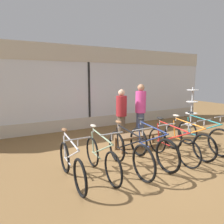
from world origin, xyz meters
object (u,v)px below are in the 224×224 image
Objects in this scene: bicycle_center_left at (128,152)px; accessory_rack at (191,115)px; bicycle_far_right at (202,136)px; customer_by_window at (121,114)px; customer_near_rack at (140,110)px; bicycle_right at (187,140)px; display_bench at (139,136)px; bicycle_center_right at (171,144)px; bicycle_far_left at (71,164)px; bicycle_center at (151,147)px; bicycle_left at (101,157)px.

bicycle_center_left is 1.08× the size of accessory_rack.
customer_by_window reaches higher than bicycle_far_right.
customer_near_rack reaches higher than customer_by_window.
bicycle_right is 0.96× the size of customer_near_rack.
bicycle_center_right is at bearing -77.89° from display_bench.
bicycle_center_left reaches higher than bicycle_far_left.
bicycle_far_right is (2.51, 0.10, -0.00)m from bicycle_center_left.
bicycle_far_right is 1.30× the size of display_bench.
bicycle_center is at bearing 4.83° from bicycle_center_left.
display_bench is 1.10m from customer_near_rack.
bicycle_far_right reaches higher than bicycle_center_right.
accessory_rack is at bearing 7.30° from display_bench.
bicycle_center_right is at bearing -176.38° from bicycle_right.
bicycle_far_right reaches higher than bicycle_right.
bicycle_center_right is at bearing -148.89° from accessory_rack.
bicycle_left is (0.64, -0.01, 0.01)m from bicycle_far_left.
customer_by_window is at bearing 81.58° from bicycle_center.
bicycle_center is 1.07× the size of accessory_rack.
bicycle_center_right is 1.01× the size of bicycle_right.
customer_near_rack is (0.56, 0.71, 0.61)m from display_bench.
bicycle_left is at bearing 179.12° from bicycle_center.
customer_near_rack is (0.34, 1.77, 0.57)m from bicycle_center_right.
bicycle_right is at bearing -81.47° from customer_near_rack.
accessory_rack is at bearing -11.46° from customer_by_window.
bicycle_right is 2.18m from accessory_rack.
bicycle_far_right is 2.44m from customer_by_window.
bicycle_center_left is at bearing -7.11° from bicycle_left.
bicycle_center_right is 1.03× the size of accessory_rack.
bicycle_far_right reaches higher than display_bench.
bicycle_center_left is 2.45m from customer_near_rack.
bicycle_center_left reaches higher than display_bench.
bicycle_far_left is 1.26m from bicycle_center_left.
bicycle_left is 0.97× the size of bicycle_center_right.
accessory_rack is 2.00m from customer_near_rack.
bicycle_left reaches higher than bicycle_center_right.
bicycle_center_left is at bearing -116.37° from customer_by_window.
bicycle_far_right is (1.26, 0.09, 0.02)m from bicycle_center_right.
bicycle_far_right is at bearing -128.66° from accessory_rack.
customer_by_window is (-0.08, 0.85, 0.52)m from display_bench.
accessory_rack is at bearing 31.11° from bicycle_center_right.
customer_by_window is at bearing 115.87° from bicycle_right.
customer_near_rack is 1.09× the size of customer_by_window.
display_bench is at bearing -172.70° from accessory_rack.
bicycle_far_right is (3.13, 0.03, 0.02)m from bicycle_left.
customer_by_window is at bearing 168.10° from customer_near_rack.
bicycle_center_left is at bearing -134.01° from display_bench.
customer_by_window is (-0.65, 0.14, -0.09)m from customer_near_rack.
customer_near_rack is at bearing 168.69° from accessory_rack.
bicycle_center_left reaches higher than bicycle_right.
bicycle_center_left reaches higher than bicycle_left.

